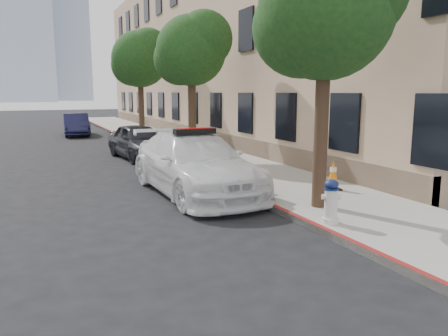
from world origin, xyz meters
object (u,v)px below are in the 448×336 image
Objects in this scene: fire_hydrant at (331,202)px; traffic_cone at (333,175)px; police_car at (195,164)px; parked_car_mid at (139,141)px; parked_car_far at (76,125)px.

traffic_cone is at bearing 75.72° from fire_hydrant.
police_car is 1.34× the size of parked_car_mid.
parked_car_far is at bearing 90.60° from parked_car_mid.
parked_car_mid is at bearing 110.20° from traffic_cone.
parked_car_mid is 4.77× the size of fire_hydrant.
police_car is 6.61m from parked_car_mid.
police_car is 6.41× the size of fire_hydrant.
parked_car_mid is 5.34× the size of traffic_cone.
parked_car_far reaches higher than traffic_cone.
parked_car_far is 4.76× the size of fire_hydrant.
parked_car_mid reaches higher than parked_car_far.
fire_hydrant is at bearing -128.86° from traffic_cone.
traffic_cone is (4.35, -19.08, -0.14)m from parked_car_far.
police_car is at bearing -82.87° from parked_car_far.
parked_car_far is at bearing 102.84° from traffic_cone.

